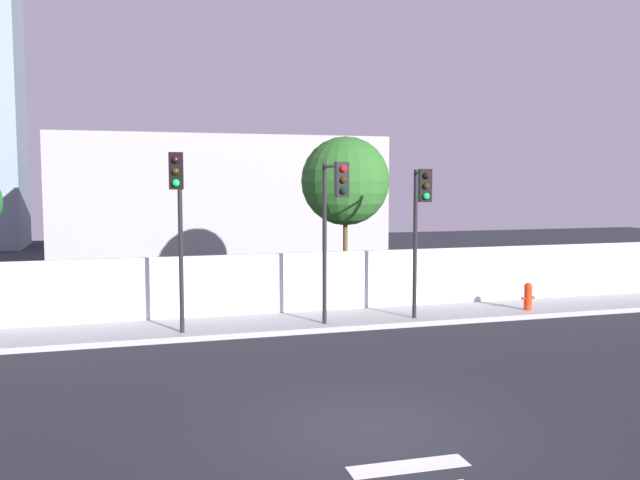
{
  "coord_description": "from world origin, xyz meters",
  "views": [
    {
      "loc": [
        -3.89,
        -10.21,
        4.13
      ],
      "look_at": [
        1.03,
        6.5,
        2.6
      ],
      "focal_mm": 37.66,
      "sensor_mm": 36.0,
      "label": 1
    }
  ],
  "objects": [
    {
      "name": "ground_plane",
      "position": [
        0.0,
        0.0,
        0.0
      ],
      "size": [
        80.0,
        80.0,
        0.0
      ],
      "primitive_type": "plane",
      "color": "#22242B"
    },
    {
      "name": "sidewalk",
      "position": [
        0.0,
        8.2,
        0.07
      ],
      "size": [
        36.0,
        2.4,
        0.15
      ],
      "primitive_type": "cube",
      "color": "#9C9C9C",
      "rests_on": "ground"
    },
    {
      "name": "perimeter_wall",
      "position": [
        0.0,
        9.49,
        1.05
      ],
      "size": [
        36.0,
        0.18,
        1.8
      ],
      "primitive_type": "cube",
      "color": "silver",
      "rests_on": "sidewalk"
    },
    {
      "name": "traffic_light_left",
      "position": [
        4.13,
        7.01,
        3.31
      ],
      "size": [
        0.39,
        1.21,
        4.32
      ],
      "color": "black",
      "rests_on": "sidewalk"
    },
    {
      "name": "traffic_light_center",
      "position": [
        -2.55,
        6.94,
        3.57
      ],
      "size": [
        0.41,
        1.38,
        4.68
      ],
      "color": "black",
      "rests_on": "sidewalk"
    },
    {
      "name": "traffic_light_right",
      "position": [
        1.48,
        6.74,
        3.44
      ],
      "size": [
        0.34,
        1.72,
        4.48
      ],
      "color": "black",
      "rests_on": "sidewalk"
    },
    {
      "name": "fire_hydrant",
      "position": [
        8.09,
        7.66,
        0.61
      ],
      "size": [
        0.44,
        0.26,
        0.85
      ],
      "color": "red",
      "rests_on": "sidewalk"
    },
    {
      "name": "roadside_tree_midleft",
      "position": [
        3.23,
        10.98,
        4.13
      ],
      "size": [
        2.95,
        2.95,
        5.61
      ],
      "color": "brown",
      "rests_on": "ground"
    },
    {
      "name": "low_building_distant",
      "position": [
        0.76,
        23.49,
        3.15
      ],
      "size": [
        15.84,
        6.0,
        6.3
      ],
      "primitive_type": "cube",
      "color": "#9B9B9B",
      "rests_on": "ground"
    }
  ]
}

